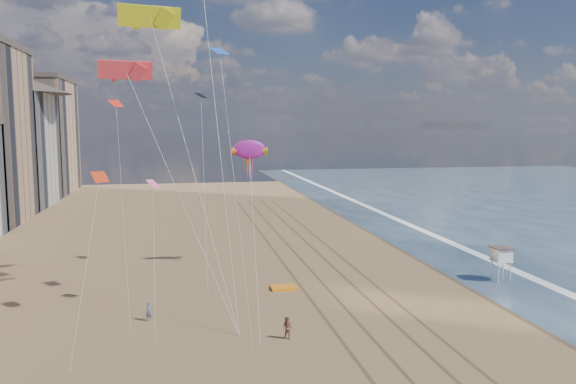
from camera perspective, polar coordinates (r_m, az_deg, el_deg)
The scene contains 9 objects.
wet_sand at distance 75.03m, azimuth 14.38°, elevation -5.60°, with size 260.00×260.00×0.00m, color #42301E.
foam at distance 76.90m, azimuth 17.23°, elevation -5.39°, with size 260.00×260.00×0.00m, color white.
tracks at distance 60.31m, azimuth 4.11°, elevation -8.43°, with size 7.68×120.00×0.01m.
lifeguard_stand at distance 61.48m, azimuth 20.86°, elevation -5.99°, with size 1.94×1.94×3.51m.
grounded_kite at distance 55.26m, azimuth -0.44°, elevation -9.70°, with size 2.47×1.57×0.28m, color orange.
show_kite at distance 61.41m, azimuth -3.93°, elevation 4.28°, with size 3.98×11.31×25.04m.
kite_flyer_a at distance 47.91m, azimuth -13.93°, elevation -11.69°, with size 0.59×0.38×1.61m, color slate.
kite_flyer_b at distance 42.80m, azimuth -0.07°, elevation -13.66°, with size 0.85×0.66×1.75m, color #8F5D48.
small_kites at distance 50.79m, azimuth -12.58°, elevation 7.78°, with size 11.64×15.75×11.62m.
Camera 1 is at (-12.60, -26.19, 15.83)m, focal length 35.00 mm.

